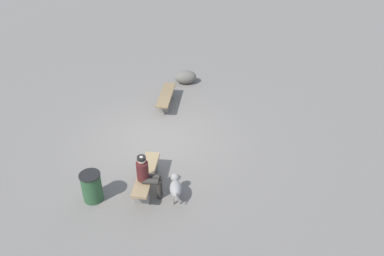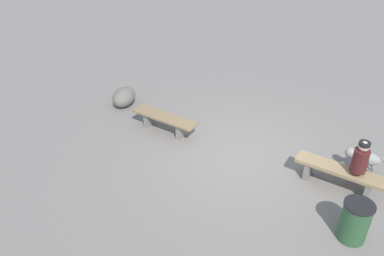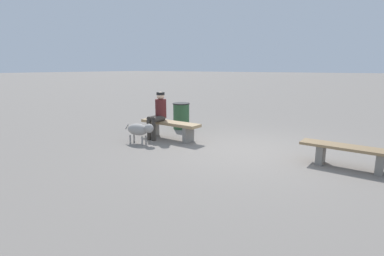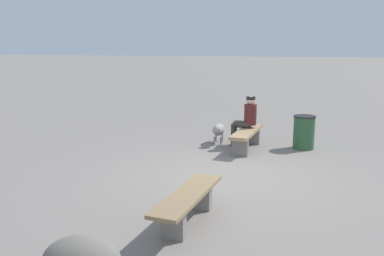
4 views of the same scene
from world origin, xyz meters
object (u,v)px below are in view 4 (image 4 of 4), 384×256
at_px(bench_left, 188,201).
at_px(dog, 218,130).
at_px(bench_right, 247,135).
at_px(trash_bin, 304,132).
at_px(seated_person, 246,117).

distance_m(bench_left, dog, 4.69).
bearing_deg(bench_right, bench_left, -177.14).
bearing_deg(trash_bin, bench_left, 165.58).
xyz_separation_m(bench_left, dog, (4.61, 0.84, 0.05)).
bearing_deg(trash_bin, bench_right, 113.31).
bearing_deg(dog, trash_bin, 86.93).
distance_m(bench_right, trash_bin, 1.39).
distance_m(bench_right, seated_person, 0.50).
bearing_deg(dog, seated_person, 79.17).
relative_size(seated_person, dog, 1.50).
height_order(bench_left, dog, dog).
xyz_separation_m(bench_right, trash_bin, (0.55, -1.28, 0.05)).
height_order(seated_person, trash_bin, seated_person).
bearing_deg(bench_left, seated_person, 3.92).
xyz_separation_m(seated_person, dog, (0.03, 0.71, -0.36)).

